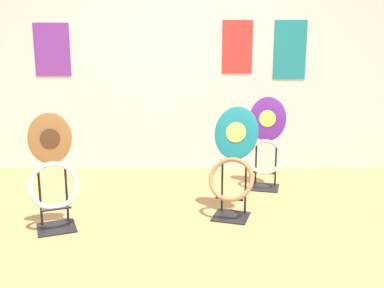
{
  "coord_description": "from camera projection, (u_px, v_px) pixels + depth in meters",
  "views": [
    {
      "loc": [
        0.17,
        -2.65,
        1.31
      ],
      "look_at": [
        0.15,
        0.92,
        0.55
      ],
      "focal_mm": 40.0,
      "sensor_mm": 36.0,
      "label": 1
    }
  ],
  "objects": [
    {
      "name": "ground_plane",
      "position": [
        169.0,
        253.0,
        2.86
      ],
      "size": [
        14.0,
        14.0,
        0.0
      ],
      "primitive_type": "plane",
      "color": "#B7844C"
    },
    {
      "name": "wall_back",
      "position": [
        179.0,
        54.0,
        4.72
      ],
      "size": [
        8.0,
        0.07,
        2.6
      ],
      "color": "silver",
      "rests_on": "ground_plane"
    },
    {
      "name": "toilet_seat_display_teal_sax",
      "position": [
        233.0,
        165.0,
        3.44
      ],
      "size": [
        0.46,
        0.46,
        0.88
      ],
      "color": "black",
      "rests_on": "ground_plane"
    },
    {
      "name": "toilet_seat_display_purple_note",
      "position": [
        266.0,
        143.0,
        4.18
      ],
      "size": [
        0.42,
        0.39,
        0.89
      ],
      "color": "black",
      "rests_on": "ground_plane"
    },
    {
      "name": "toilet_seat_display_woodgrain",
      "position": [
        53.0,
        175.0,
        3.17
      ],
      "size": [
        0.38,
        0.36,
        0.89
      ],
      "color": "black",
      "rests_on": "ground_plane"
    }
  ]
}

